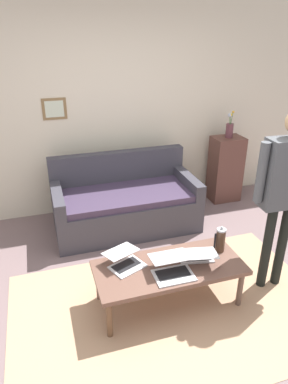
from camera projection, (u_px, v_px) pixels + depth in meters
ground_plane at (170, 308)px, 3.15m from camera, size 7.68×7.68×0.00m
area_rug at (172, 309)px, 3.13m from camera, size 2.82×1.80×0.01m
back_wall at (111, 109)px, 4.47m from camera, size 7.04×0.11×2.70m
couch at (125, 203)px, 4.35m from camera, size 1.73×0.86×0.88m
coffee_table at (169, 270)px, 3.07m from camera, size 1.31×0.58×0.40m
laptop_left at (125, 261)px, 3.04m from camera, size 0.38×0.39×0.13m
laptop_center at (197, 255)px, 3.12m from camera, size 0.37×0.41×0.14m
laptop_right at (173, 269)px, 2.94m from camera, size 0.34×0.34×0.14m
french_press at (220, 240)px, 3.20m from camera, size 0.11×0.09×0.26m
side_shelf at (225, 169)px, 4.97m from camera, size 0.42×0.32×0.93m
flower_vase at (230, 129)px, 4.72m from camera, size 0.10×0.10×0.36m
person_standing at (287, 182)px, 2.98m from camera, size 0.60×0.22×1.71m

